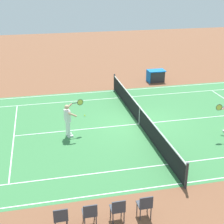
{
  "coord_description": "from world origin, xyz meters",
  "views": [
    {
      "loc": [
        4.88,
        15.14,
        7.33
      ],
      "look_at": [
        1.52,
        0.19,
        0.9
      ],
      "focal_mm": 53.02,
      "sensor_mm": 36.0,
      "label": 1
    }
  ],
  "objects_px": {
    "spectator_chair_1": "(118,208)",
    "equipment_cart_tarped": "(156,76)",
    "spectator_chair_0": "(145,204)",
    "tennis_net": "(140,115)",
    "spectator_chair_3": "(61,217)",
    "tennis_player_near": "(68,119)",
    "spectator_chair_2": "(90,213)",
    "tennis_ball": "(85,116)"
  },
  "relations": [
    {
      "from": "tennis_player_near",
      "to": "spectator_chair_1",
      "type": "relative_size",
      "value": 1.93
    },
    {
      "from": "tennis_ball",
      "to": "spectator_chair_1",
      "type": "xyz_separation_m",
      "value": [
        0.2,
        8.66,
        0.49
      ]
    },
    {
      "from": "equipment_cart_tarped",
      "to": "spectator_chair_1",
      "type": "bearing_deg",
      "value": 65.89
    },
    {
      "from": "tennis_player_near",
      "to": "equipment_cart_tarped",
      "type": "height_order",
      "value": "tennis_player_near"
    },
    {
      "from": "spectator_chair_3",
      "to": "tennis_player_near",
      "type": "bearing_deg",
      "value": -97.87
    },
    {
      "from": "tennis_player_near",
      "to": "spectator_chair_3",
      "type": "xyz_separation_m",
      "value": [
        0.88,
        6.38,
        -0.41
      ]
    },
    {
      "from": "spectator_chair_2",
      "to": "equipment_cart_tarped",
      "type": "relative_size",
      "value": 0.7
    },
    {
      "from": "spectator_chair_1",
      "to": "spectator_chair_3",
      "type": "distance_m",
      "value": 1.79
    },
    {
      "from": "tennis_net",
      "to": "spectator_chair_3",
      "type": "xyz_separation_m",
      "value": [
        4.65,
        6.99,
        0.03
      ]
    },
    {
      "from": "tennis_net",
      "to": "tennis_ball",
      "type": "xyz_separation_m",
      "value": [
        2.66,
        -1.67,
        -0.46
      ]
    },
    {
      "from": "spectator_chair_3",
      "to": "equipment_cart_tarped",
      "type": "bearing_deg",
      "value": -119.96
    },
    {
      "from": "spectator_chair_2",
      "to": "spectator_chair_3",
      "type": "height_order",
      "value": "same"
    },
    {
      "from": "tennis_net",
      "to": "tennis_ball",
      "type": "relative_size",
      "value": 177.27
    },
    {
      "from": "tennis_net",
      "to": "spectator_chair_1",
      "type": "xyz_separation_m",
      "value": [
        2.86,
        6.99,
        0.03
      ]
    },
    {
      "from": "spectator_chair_2",
      "to": "spectator_chair_3",
      "type": "xyz_separation_m",
      "value": [
        0.89,
        0.0,
        0.0
      ]
    },
    {
      "from": "tennis_ball",
      "to": "spectator_chair_2",
      "type": "distance_m",
      "value": 8.74
    },
    {
      "from": "tennis_ball",
      "to": "spectator_chair_2",
      "type": "xyz_separation_m",
      "value": [
        1.1,
        8.66,
        0.49
      ]
    },
    {
      "from": "spectator_chair_3",
      "to": "equipment_cart_tarped",
      "type": "xyz_separation_m",
      "value": [
        -7.99,
        -13.87,
        -0.08
      ]
    },
    {
      "from": "spectator_chair_2",
      "to": "spectator_chair_0",
      "type": "bearing_deg",
      "value": 180.0
    },
    {
      "from": "spectator_chair_1",
      "to": "spectator_chair_2",
      "type": "distance_m",
      "value": 0.89
    },
    {
      "from": "tennis_net",
      "to": "spectator_chair_0",
      "type": "height_order",
      "value": "tennis_net"
    },
    {
      "from": "spectator_chair_0",
      "to": "spectator_chair_2",
      "type": "bearing_deg",
      "value": 0.0
    },
    {
      "from": "tennis_player_near",
      "to": "spectator_chair_2",
      "type": "bearing_deg",
      "value": 90.1
    },
    {
      "from": "tennis_player_near",
      "to": "spectator_chair_1",
      "type": "height_order",
      "value": "tennis_player_near"
    },
    {
      "from": "spectator_chair_1",
      "to": "equipment_cart_tarped",
      "type": "bearing_deg",
      "value": -114.11
    },
    {
      "from": "spectator_chair_0",
      "to": "equipment_cart_tarped",
      "type": "bearing_deg",
      "value": -110.96
    },
    {
      "from": "tennis_net",
      "to": "spectator_chair_0",
      "type": "relative_size",
      "value": 13.3
    },
    {
      "from": "equipment_cart_tarped",
      "to": "tennis_net",
      "type": "bearing_deg",
      "value": 64.06
    },
    {
      "from": "tennis_ball",
      "to": "spectator_chair_2",
      "type": "relative_size",
      "value": 0.08
    },
    {
      "from": "tennis_ball",
      "to": "equipment_cart_tarped",
      "type": "bearing_deg",
      "value": -139.05
    },
    {
      "from": "tennis_player_near",
      "to": "equipment_cart_tarped",
      "type": "distance_m",
      "value": 10.33
    },
    {
      "from": "tennis_ball",
      "to": "equipment_cart_tarped",
      "type": "distance_m",
      "value": 7.96
    },
    {
      "from": "spectator_chair_1",
      "to": "spectator_chair_2",
      "type": "xyz_separation_m",
      "value": [
        0.89,
        0.0,
        0.0
      ]
    },
    {
      "from": "spectator_chair_2",
      "to": "spectator_chair_3",
      "type": "distance_m",
      "value": 0.89
    },
    {
      "from": "spectator_chair_3",
      "to": "spectator_chair_2",
      "type": "bearing_deg",
      "value": 180.0
    },
    {
      "from": "tennis_net",
      "to": "spectator_chair_3",
      "type": "height_order",
      "value": "tennis_net"
    },
    {
      "from": "spectator_chair_0",
      "to": "spectator_chair_1",
      "type": "distance_m",
      "value": 0.89
    },
    {
      "from": "tennis_player_near",
      "to": "spectator_chair_2",
      "type": "xyz_separation_m",
      "value": [
        -0.01,
        6.38,
        -0.41
      ]
    },
    {
      "from": "spectator_chair_3",
      "to": "tennis_ball",
      "type": "bearing_deg",
      "value": -102.95
    },
    {
      "from": "tennis_ball",
      "to": "spectator_chair_0",
      "type": "xyz_separation_m",
      "value": [
        -0.69,
        8.66,
        0.49
      ]
    },
    {
      "from": "tennis_net",
      "to": "tennis_ball",
      "type": "bearing_deg",
      "value": -32.13
    },
    {
      "from": "spectator_chair_0",
      "to": "tennis_net",
      "type": "bearing_deg",
      "value": -105.72
    }
  ]
}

